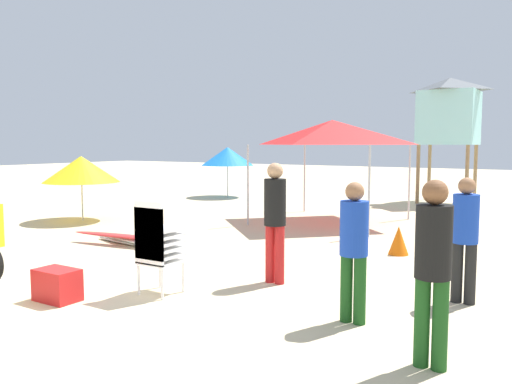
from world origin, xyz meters
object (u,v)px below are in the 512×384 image
at_px(lifeguard_far_right, 465,232).
at_px(lifeguard_tower, 449,111).
at_px(lifeguard_near_right, 275,214).
at_px(popup_canopy, 332,132).
at_px(lifeguard_near_left, 433,261).
at_px(traffic_cone_near, 399,240).
at_px(beach_umbrella_left, 227,156).
at_px(beach_umbrella_mid, 81,169).
at_px(surfboard_pile, 129,239).
at_px(stacked_plastic_chairs, 155,241).
at_px(lifeguard_near_center, 354,243).
at_px(cooler_box, 57,285).

xyz_separation_m(lifeguard_far_right, lifeguard_tower, (-2.66, 11.63, 2.20)).
bearing_deg(lifeguard_near_right, popup_canopy, 106.08).
height_order(lifeguard_near_left, traffic_cone_near, lifeguard_near_left).
xyz_separation_m(lifeguard_near_left, traffic_cone_near, (-1.68, 4.66, -0.73)).
relative_size(beach_umbrella_left, beach_umbrella_mid, 1.01).
distance_m(surfboard_pile, lifeguard_tower, 12.17).
bearing_deg(lifeguard_tower, lifeguard_near_right, -89.37).
xyz_separation_m(lifeguard_tower, traffic_cone_near, (1.09, -9.18, -2.86)).
distance_m(stacked_plastic_chairs, lifeguard_near_left, 3.72).
bearing_deg(lifeguard_near_left, traffic_cone_near, 109.85).
relative_size(lifeguard_near_center, lifeguard_tower, 0.38).
relative_size(surfboard_pile, lifeguard_near_left, 1.49).
relative_size(lifeguard_near_center, lifeguard_far_right, 1.00).
relative_size(lifeguard_near_center, popup_canopy, 0.51).
xyz_separation_m(stacked_plastic_chairs, popup_canopy, (-0.65, 7.29, 1.57)).
distance_m(lifeguard_far_right, traffic_cone_near, 2.99).
distance_m(lifeguard_far_right, lifeguard_tower, 12.14).
xyz_separation_m(lifeguard_near_center, beach_umbrella_mid, (-8.99, 3.66, 0.44)).
xyz_separation_m(stacked_plastic_chairs, beach_umbrella_mid, (-6.35, 4.05, 0.62)).
distance_m(lifeguard_tower, traffic_cone_near, 9.67).
bearing_deg(beach_umbrella_left, beach_umbrella_mid, -87.75).
xyz_separation_m(lifeguard_near_left, cooler_box, (-4.61, -0.48, -0.78)).
distance_m(lifeguard_far_right, beach_umbrella_mid, 10.18).
relative_size(stacked_plastic_chairs, beach_umbrella_left, 0.65).
bearing_deg(lifeguard_near_left, cooler_box, -174.10).
height_order(lifeguard_near_right, traffic_cone_near, lifeguard_near_right).
height_order(lifeguard_near_center, cooler_box, lifeguard_near_center).
relative_size(lifeguard_near_center, beach_umbrella_mid, 0.82).
bearing_deg(traffic_cone_near, lifeguard_tower, 96.78).
relative_size(lifeguard_near_left, beach_umbrella_mid, 0.87).
bearing_deg(beach_umbrella_mid, lifeguard_tower, 52.33).
relative_size(surfboard_pile, traffic_cone_near, 4.87).
distance_m(lifeguard_near_left, beach_umbrella_left, 15.46).
bearing_deg(traffic_cone_near, surfboard_pile, -157.51).
bearing_deg(lifeguard_far_right, lifeguard_tower, 102.86).
height_order(lifeguard_far_right, beach_umbrella_left, beach_umbrella_left).
bearing_deg(lifeguard_near_right, lifeguard_near_left, -33.75).
distance_m(surfboard_pile, popup_canopy, 5.89).
relative_size(lifeguard_near_center, beach_umbrella_left, 0.81).
height_order(surfboard_pile, cooler_box, cooler_box).
distance_m(lifeguard_near_left, lifeguard_far_right, 2.21).
bearing_deg(beach_umbrella_left, traffic_cone_near, -38.43).
distance_m(lifeguard_far_right, cooler_box, 5.28).
xyz_separation_m(lifeguard_far_right, beach_umbrella_left, (-10.20, 9.31, 0.63)).
relative_size(lifeguard_near_left, lifeguard_tower, 0.41).
height_order(lifeguard_near_left, beach_umbrella_left, beach_umbrella_left).
xyz_separation_m(surfboard_pile, lifeguard_tower, (3.75, 11.18, 3.00)).
height_order(surfboard_pile, lifeguard_near_right, lifeguard_near_right).
distance_m(popup_canopy, beach_umbrella_mid, 6.62).
distance_m(lifeguard_near_right, beach_umbrella_left, 12.41).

